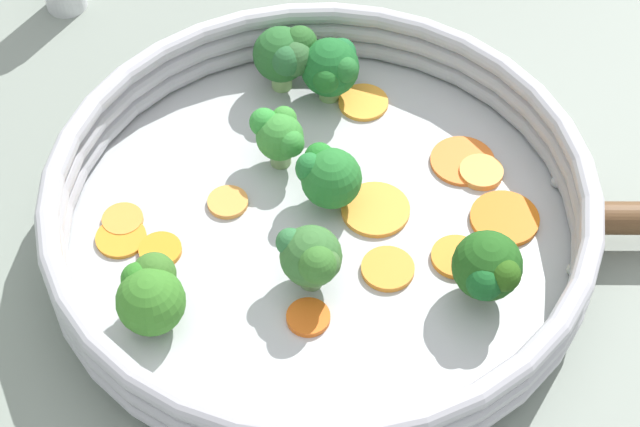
# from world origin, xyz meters

# --- Properties ---
(ground_plane) EXTENTS (4.00, 4.00, 0.00)m
(ground_plane) POSITION_xyz_m (0.00, 0.00, 0.00)
(ground_plane) COLOR gray
(skillet) EXTENTS (0.35, 0.35, 0.02)m
(skillet) POSITION_xyz_m (0.00, 0.00, 0.01)
(skillet) COLOR #B2B5B7
(skillet) RESTS_ON ground_plane
(skillet_rim_wall) EXTENTS (0.37, 0.37, 0.05)m
(skillet_rim_wall) POSITION_xyz_m (0.00, 0.00, 0.04)
(skillet_rim_wall) COLOR #B3B2BB
(skillet_rim_wall) RESTS_ON skillet
(skillet_rivet_left) EXTENTS (0.01, 0.01, 0.01)m
(skillet_rivet_left) POSITION_xyz_m (-0.12, -0.12, 0.02)
(skillet_rivet_left) COLOR #B5B5B4
(skillet_rivet_left) RESTS_ON skillet
(skillet_rivet_right) EXTENTS (0.01, 0.01, 0.01)m
(skillet_rivet_right) POSITION_xyz_m (-0.05, -0.16, 0.02)
(skillet_rivet_right) COLOR #AFB1B7
(skillet_rivet_right) RESTS_ON skillet
(carrot_slice_0) EXTENTS (0.06, 0.06, 0.00)m
(carrot_slice_0) POSITION_xyz_m (-0.01, -0.04, 0.02)
(carrot_slice_0) COLOR orange
(carrot_slice_0) RESTS_ON skillet
(carrot_slice_1) EXTENTS (0.05, 0.05, 0.00)m
(carrot_slice_1) POSITION_xyz_m (-0.05, -0.02, 0.02)
(carrot_slice_1) COLOR orange
(carrot_slice_1) RESTS_ON skillet
(carrot_slice_2) EXTENTS (0.04, 0.04, 0.00)m
(carrot_slice_2) POSITION_xyz_m (0.05, 0.04, 0.02)
(carrot_slice_2) COLOR #F09641
(carrot_slice_2) RESTS_ON skillet
(carrot_slice_3) EXTENTS (0.05, 0.05, 0.00)m
(carrot_slice_3) POSITION_xyz_m (0.00, -0.12, 0.02)
(carrot_slice_3) COLOR orange
(carrot_slice_3) RESTS_ON skillet
(carrot_slice_4) EXTENTS (0.04, 0.04, 0.00)m
(carrot_slice_4) POSITION_xyz_m (0.04, 0.10, 0.02)
(carrot_slice_4) COLOR orange
(carrot_slice_4) RESTS_ON skillet
(carrot_slice_5) EXTENTS (0.04, 0.04, 0.00)m
(carrot_slice_5) POSITION_xyz_m (-0.07, -0.06, 0.02)
(carrot_slice_5) COLOR orange
(carrot_slice_5) RESTS_ON skillet
(carrot_slice_6) EXTENTS (0.03, 0.03, 0.00)m
(carrot_slice_6) POSITION_xyz_m (0.07, 0.11, 0.02)
(carrot_slice_6) COLOR orange
(carrot_slice_6) RESTS_ON skillet
(carrot_slice_7) EXTENTS (0.04, 0.04, 0.00)m
(carrot_slice_7) POSITION_xyz_m (0.09, -0.09, 0.02)
(carrot_slice_7) COLOR #F89D31
(carrot_slice_7) RESTS_ON skillet
(carrot_slice_8) EXTENTS (0.04, 0.04, 0.01)m
(carrot_slice_8) POSITION_xyz_m (-0.02, -0.12, 0.02)
(carrot_slice_8) COLOR #F19741
(carrot_slice_8) RESTS_ON skillet
(carrot_slice_9) EXTENTS (0.04, 0.04, 0.00)m
(carrot_slice_9) POSITION_xyz_m (0.06, 0.12, 0.02)
(carrot_slice_9) COLOR orange
(carrot_slice_9) RESTS_ON skillet
(carrot_slice_10) EXTENTS (0.04, 0.04, 0.00)m
(carrot_slice_10) POSITION_xyz_m (-0.06, 0.04, 0.02)
(carrot_slice_10) COLOR orange
(carrot_slice_10) RESTS_ON skillet
(carrot_slice_11) EXTENTS (0.07, 0.07, 0.00)m
(carrot_slice_11) POSITION_xyz_m (-0.06, -0.11, 0.02)
(carrot_slice_11) COLOR orange
(carrot_slice_11) RESTS_ON skillet
(broccoli_floret_0) EXTENTS (0.04, 0.03, 0.04)m
(broccoli_floret_0) POSITION_xyz_m (0.07, -0.01, 0.04)
(broccoli_floret_0) COLOR #78955E
(broccoli_floret_0) RESTS_ON skillet
(broccoli_floret_1) EXTENTS (0.05, 0.05, 0.05)m
(broccoli_floret_1) POSITION_xyz_m (0.10, -0.07, 0.05)
(broccoli_floret_1) COLOR #779A5B
(broccoli_floret_1) RESTS_ON skillet
(broccoli_floret_2) EXTENTS (0.05, 0.05, 0.05)m
(broccoli_floret_2) POSITION_xyz_m (0.13, -0.05, 0.05)
(broccoli_floret_2) COLOR #8EB36D
(broccoli_floret_2) RESTS_ON skillet
(broccoli_floret_3) EXTENTS (0.05, 0.04, 0.05)m
(broccoli_floret_3) POSITION_xyz_m (0.02, -0.02, 0.04)
(broccoli_floret_3) COLOR #74954E
(broccoli_floret_3) RESTS_ON skillet
(broccoli_floret_4) EXTENTS (0.05, 0.05, 0.05)m
(broccoli_floret_4) POSITION_xyz_m (-0.01, 0.13, 0.04)
(broccoli_floret_4) COLOR #759955
(broccoli_floret_4) RESTS_ON skillet
(broccoli_floret_5) EXTENTS (0.05, 0.04, 0.05)m
(broccoli_floret_5) POSITION_xyz_m (-0.10, -0.06, 0.05)
(broccoli_floret_5) COLOR #85AC5E
(broccoli_floret_5) RESTS_ON skillet
(broccoli_floret_6) EXTENTS (0.05, 0.04, 0.05)m
(broccoli_floret_6) POSITION_xyz_m (-0.04, 0.03, 0.05)
(broccoli_floret_6) COLOR #6C965C
(broccoli_floret_6) RESTS_ON skillet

